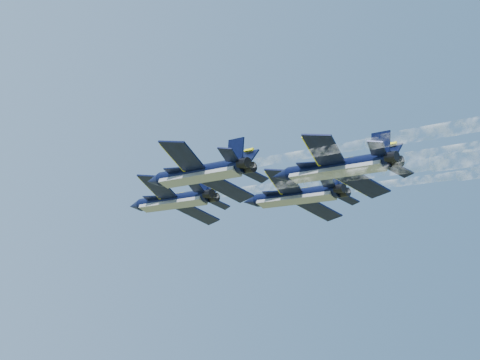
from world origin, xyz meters
TOP-DOWN VIEW (x-y plane):
  - jet_lead at (0.28, 12.90)m, footprint 13.16×18.17m
  - jet_left at (-5.51, -1.99)m, footprint 13.16×18.17m
  - jet_right at (11.54, 0.52)m, footprint 13.16×18.17m
  - jet_slot at (5.30, -13.38)m, footprint 13.16×18.17m
  - smoke_trail_lead at (6.21, -24.75)m, footprint 9.35×48.91m

SIDE VIEW (x-z plane):
  - jet_lead at x=0.28m, z-range 100.42..106.01m
  - jet_left at x=-5.51m, z-range 100.42..106.01m
  - jet_right at x=11.54m, z-range 100.42..106.01m
  - jet_slot at x=5.30m, z-range 100.42..106.01m
  - smoke_trail_lead at x=6.21m, z-range 102.14..104.37m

